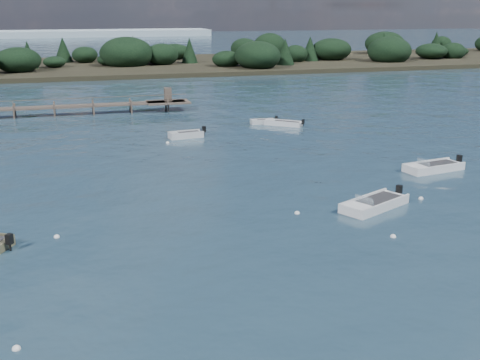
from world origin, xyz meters
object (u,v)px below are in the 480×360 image
object	(u,v)px
dinghy_mid_white_a	(374,205)
tender_far_white	(186,136)
tender_far_grey_b	(263,122)
dinghy_extra_a	(283,124)
dinghy_mid_white_b	(433,168)

from	to	relation	value
dinghy_mid_white_a	tender_far_white	world-z (taller)	dinghy_mid_white_a
tender_far_grey_b	dinghy_extra_a	bearing A→B (deg)	-39.23
tender_far_white	dinghy_mid_white_b	bearing A→B (deg)	-46.58
dinghy_mid_white_b	dinghy_extra_a	distance (m)	20.42
dinghy_mid_white_b	tender_far_white	xyz separation A→B (m)	(-15.78, 16.67, 0.01)
dinghy_mid_white_b	tender_far_grey_b	distance (m)	22.28
dinghy_mid_white_a	dinghy_mid_white_b	xyz separation A→B (m)	(8.50, 6.64, 0.00)
dinghy_mid_white_b	dinghy_extra_a	size ratio (longest dim) A/B	1.36
dinghy_mid_white_a	tender_far_white	size ratio (longest dim) A/B	1.41
dinghy_mid_white_a	tender_far_grey_b	xyz separation A→B (m)	(1.87, 27.91, -0.02)
tender_far_white	tender_far_grey_b	world-z (taller)	tender_far_white
tender_far_white	dinghy_extra_a	size ratio (longest dim) A/B	0.97
tender_far_white	dinghy_extra_a	world-z (taller)	tender_far_white
dinghy_mid_white_b	tender_far_white	world-z (taller)	dinghy_mid_white_b
dinghy_extra_a	tender_far_grey_b	xyz separation A→B (m)	(-1.77, 1.44, 0.00)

